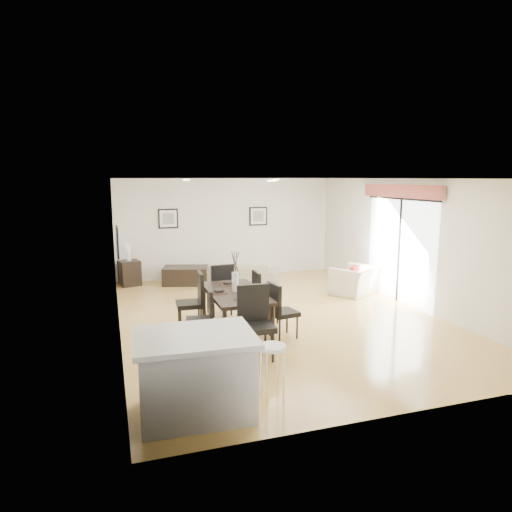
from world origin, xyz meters
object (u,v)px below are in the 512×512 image
object	(u,v)px
dining_chair_enear	(279,308)
dining_chair_efar	(262,294)
bar_stool	(272,353)
dining_chair_wfar	(195,298)
kitchen_island	(195,374)
dining_chair_foot	(221,287)
sofa	(242,273)
dining_table	(235,296)
dining_chair_head	(255,318)
armchair	(355,281)
coffee_table	(186,275)
dining_chair_wnear	(204,315)
side_table	(130,273)

from	to	relation	value
dining_chair_enear	dining_chair_efar	bearing A→B (deg)	-8.44
bar_stool	dining_chair_wfar	bearing A→B (deg)	97.82
dining_chair_wfar	dining_chair_efar	size ratio (longest dim) A/B	1.06
kitchen_island	dining_chair_foot	bearing A→B (deg)	74.73
sofa	kitchen_island	bearing A→B (deg)	93.49
dining_chair_wfar	dining_table	bearing A→B (deg)	58.33
dining_chair_efar	dining_chair_head	bearing A→B (deg)	159.53
armchair	dining_table	world-z (taller)	dining_table
dining_chair_foot	coffee_table	bearing A→B (deg)	-91.65
coffee_table	kitchen_island	distance (m)	6.64
dining_table	dining_chair_enear	xyz separation A→B (m)	(0.65, -0.47, -0.14)
dining_chair_efar	dining_chair_foot	bearing A→B (deg)	45.19
dining_table	coffee_table	xyz separation A→B (m)	(-0.22, 4.03, -0.46)
sofa	dining_chair_efar	size ratio (longest dim) A/B	1.90
dining_chair_wnear	dining_chair_head	xyz separation A→B (m)	(0.65, -0.65, 0.08)
armchair	dining_chair_enear	bearing A→B (deg)	9.17
dining_table	bar_stool	world-z (taller)	dining_table
dining_table	dining_chair_efar	bearing A→B (deg)	36.03
dining_chair_wnear	dining_chair_foot	world-z (taller)	dining_chair_foot
bar_stool	dining_chair_enear	bearing A→B (deg)	67.03
coffee_table	bar_stool	bearing A→B (deg)	-73.96
dining_table	armchair	bearing A→B (deg)	28.12
dining_chair_foot	coffee_table	distance (m)	2.93
dining_chair_efar	dining_table	bearing A→B (deg)	127.05
sofa	dining_chair_head	size ratio (longest dim) A/B	1.68
dining_chair_head	armchair	bearing A→B (deg)	42.60
dining_chair_foot	sofa	bearing A→B (deg)	-120.90
dining_chair_wfar	side_table	distance (m)	4.02
armchair	dining_chair_enear	distance (m)	3.55
dining_chair_enear	side_table	world-z (taller)	dining_chair_enear
dining_chair_head	side_table	distance (m)	5.71
coffee_table	bar_stool	distance (m)	6.58
dining_chair_foot	coffee_table	xyz separation A→B (m)	(-0.23, 2.90, -0.36)
dining_chair_foot	kitchen_island	xyz separation A→B (m)	(-1.19, -3.66, -0.10)
dining_chair_enear	dining_chair_efar	distance (m)	0.93
dining_chair_wfar	coffee_table	world-z (taller)	dining_chair_wfar
sofa	armchair	xyz separation A→B (m)	(2.22, -1.89, 0.05)
dining_chair_head	dining_chair_enear	bearing A→B (deg)	47.55
sofa	dining_chair_enear	world-z (taller)	dining_chair_enear
dining_chair_wfar	dining_chair_head	world-z (taller)	dining_chair_head
armchair	coffee_table	bearing A→B (deg)	-61.99
dining_chair_enear	dining_chair_foot	distance (m)	1.72
sofa	dining_table	size ratio (longest dim) A/B	1.02
dining_chair_wnear	kitchen_island	world-z (taller)	dining_chair_wnear
bar_stool	coffee_table	bearing A→B (deg)	89.94
dining_chair_foot	dining_chair_wfar	bearing A→B (deg)	39.91
dining_table	dining_chair_foot	distance (m)	1.13
sofa	bar_stool	bearing A→B (deg)	101.51
dining_chair_efar	dining_chair_foot	size ratio (longest dim) A/B	0.94
dining_chair_head	coffee_table	size ratio (longest dim) A/B	0.98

